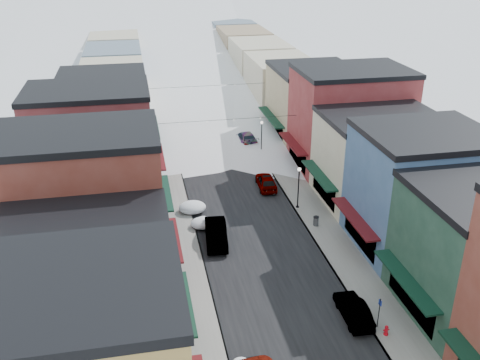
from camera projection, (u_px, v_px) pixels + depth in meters
name	position (u px, v px, depth m)	size (l,w,h in m)	color
road	(202.00, 119.00, 79.16)	(10.00, 160.00, 0.01)	black
sidewalk_left	(157.00, 121.00, 77.95)	(3.20, 160.00, 0.15)	gray
sidewalk_right	(246.00, 115.00, 80.32)	(3.20, 160.00, 0.15)	gray
curb_left	(168.00, 120.00, 78.23)	(0.10, 160.00, 0.15)	slate
curb_right	(236.00, 116.00, 80.04)	(0.10, 160.00, 0.15)	slate
bldg_l_cream	(89.00, 293.00, 32.43)	(11.30, 8.20, 9.50)	#BEAE99
bldg_l_brick_near	(86.00, 212.00, 38.86)	(12.30, 8.20, 12.50)	maroon
bldg_l_grayblue	(100.00, 185.00, 47.26)	(11.30, 9.20, 9.00)	#798AA2
bldg_l_brick_far	(92.00, 141.00, 54.70)	(13.30, 9.20, 11.00)	maroon
bldg_l_tan	(105.00, 116.00, 64.02)	(11.30, 11.20, 10.00)	tan
bldg_r_blue	(420.00, 190.00, 44.55)	(11.30, 9.20, 10.50)	#3E5F8D
bldg_r_cream	(378.00, 158.00, 52.98)	(12.30, 9.20, 9.00)	beige
bldg_r_brick_far	(350.00, 118.00, 60.59)	(13.30, 9.20, 11.50)	maroon
bldg_r_tan	(313.00, 103.00, 69.75)	(11.30, 11.20, 9.50)	tan
distant_blocks	(185.00, 60.00, 98.04)	(34.00, 55.00, 8.00)	gray
overhead_cables	(214.00, 101.00, 65.44)	(16.40, 15.04, 0.04)	black
car_silver_sedan	(216.00, 234.00, 46.82)	(1.75, 4.35, 1.48)	gray
car_dark_hatch	(216.00, 234.00, 46.72)	(1.81, 5.20, 1.71)	black
car_silver_wagon	(182.00, 136.00, 69.72)	(2.25, 5.53, 1.61)	#AFB2B8
car_green_sedan	(353.00, 310.00, 37.35)	(1.54, 4.41, 1.45)	black
car_gray_suv	(266.00, 181.00, 56.94)	(1.84, 4.57, 1.56)	#92959A
car_black_sedan	(246.00, 138.00, 69.21)	(2.26, 5.57, 1.62)	black
car_lane_silver	(197.00, 125.00, 73.80)	(1.90, 4.72, 1.61)	#A8AAB0
car_lane_white	(209.00, 112.00, 79.60)	(2.36, 5.12, 1.42)	white
fire_hydrant	(386.00, 330.00, 35.74)	(0.43, 0.32, 0.74)	red
parking_sign	(379.00, 311.00, 36.04)	(0.08, 0.31, 2.32)	black
trash_can	(316.00, 221.00, 49.34)	(0.52, 0.52, 0.89)	#4E5053
streetlamp_near	(299.00, 183.00, 51.73)	(0.35, 0.35, 4.25)	black
streetlamp_far	(262.00, 133.00, 64.75)	(0.35, 0.35, 4.22)	black
snow_pile_mid	(203.00, 223.00, 49.31)	(2.27, 2.60, 0.96)	white
snow_pile_far	(192.00, 207.00, 52.01)	(2.64, 2.83, 1.12)	white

